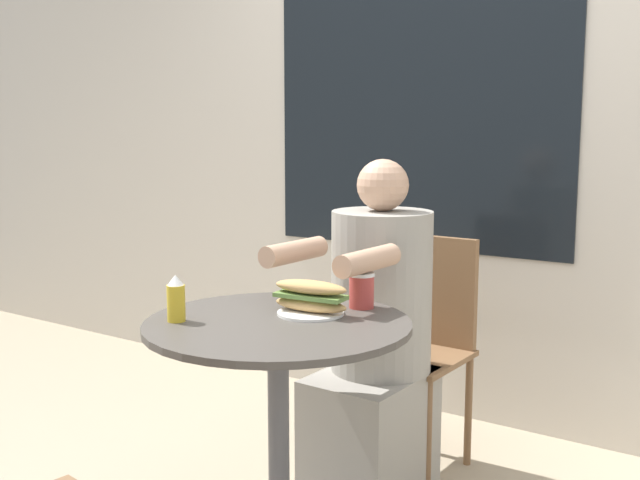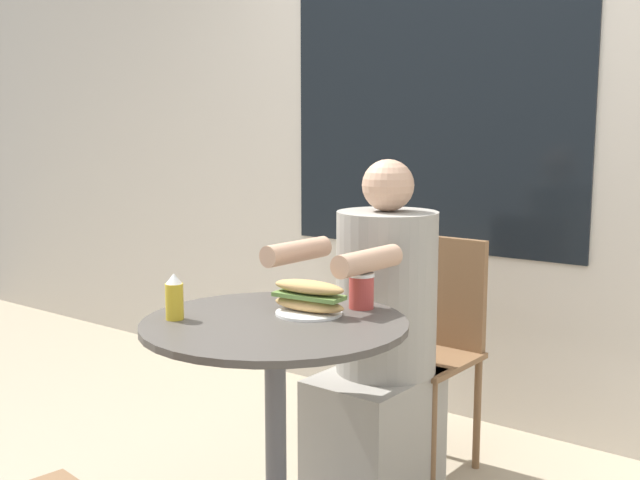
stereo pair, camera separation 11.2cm
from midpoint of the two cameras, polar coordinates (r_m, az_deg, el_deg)
The scene contains 7 objects.
storefront_wall at distance 3.27m, azimuth 14.50°, elevation 10.43°, with size 8.00×0.09×2.80m.
cafe_table at distance 2.13m, azimuth -1.89°, elevation -11.33°, with size 0.74×0.74×0.75m.
diner_chair at distance 2.87m, azimuth 9.55°, elevation -6.86°, with size 0.39×0.39×0.87m.
seated_diner at distance 2.58m, azimuth 5.85°, elevation -8.77°, with size 0.35×0.62×1.17m.
sandwich_on_plate at distance 2.13m, azimuth 0.66°, elevation -4.50°, with size 0.23×0.19×0.10m.
drink_cup at distance 2.21m, azimuth 4.63°, elevation -3.86°, with size 0.08×0.08×0.11m.
condiment_bottle at distance 2.10m, azimuth -9.54°, elevation -4.33°, with size 0.05×0.05×0.13m.
Camera 2 is at (1.31, -1.52, 1.27)m, focal length 42.00 mm.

